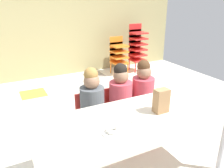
# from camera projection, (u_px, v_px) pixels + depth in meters

# --- Properties ---
(ground_plane) EXTENTS (6.12, 5.29, 0.02)m
(ground_plane) POSITION_uv_depth(u_px,v_px,m) (99.00, 140.00, 2.78)
(ground_plane) COLOR silver
(back_wall) EXTENTS (6.12, 0.10, 2.43)m
(back_wall) POSITION_uv_depth(u_px,v_px,m) (42.00, 17.00, 4.55)
(back_wall) COLOR tan
(back_wall) RESTS_ON ground_plane
(craft_table) EXTENTS (1.74, 0.78, 0.61)m
(craft_table) POSITION_uv_depth(u_px,v_px,m) (133.00, 124.00, 2.03)
(craft_table) COLOR beige
(craft_table) RESTS_ON ground_plane
(seated_child_near_camera) EXTENTS (0.34, 0.34, 0.92)m
(seated_child_near_camera) POSITION_uv_depth(u_px,v_px,m) (92.00, 101.00, 2.49)
(seated_child_near_camera) COLOR red
(seated_child_near_camera) RESTS_ON ground_plane
(seated_child_middle_seat) EXTENTS (0.35, 0.35, 0.92)m
(seated_child_middle_seat) POSITION_uv_depth(u_px,v_px,m) (120.00, 95.00, 2.64)
(seated_child_middle_seat) COLOR red
(seated_child_middle_seat) RESTS_ON ground_plane
(seated_child_far_right) EXTENTS (0.33, 0.33, 0.92)m
(seated_child_far_right) POSITION_uv_depth(u_px,v_px,m) (143.00, 90.00, 2.77)
(seated_child_far_right) COLOR red
(seated_child_far_right) RESTS_ON ground_plane
(kid_chair_orange_stack) EXTENTS (0.32, 0.30, 0.80)m
(kid_chair_orange_stack) POSITION_uv_depth(u_px,v_px,m) (118.00, 53.00, 5.00)
(kid_chair_orange_stack) COLOR orange
(kid_chair_orange_stack) RESTS_ON ground_plane
(kid_chair_red_stack) EXTENTS (0.32, 0.30, 1.04)m
(kid_chair_red_stack) POSITION_uv_depth(u_px,v_px,m) (137.00, 46.00, 5.16)
(kid_chair_red_stack) COLOR red
(kid_chair_red_stack) RESTS_ON ground_plane
(paper_bag_brown) EXTENTS (0.13, 0.09, 0.22)m
(paper_bag_brown) POSITION_uv_depth(u_px,v_px,m) (161.00, 101.00, 2.09)
(paper_bag_brown) COLOR #9E754C
(paper_bag_brown) RESTS_ON craft_table
(paper_plate_near_edge) EXTENTS (0.18, 0.18, 0.01)m
(paper_plate_near_edge) POSITION_uv_depth(u_px,v_px,m) (113.00, 132.00, 1.80)
(paper_plate_near_edge) COLOR white
(paper_plate_near_edge) RESTS_ON craft_table
(paper_plate_center_table) EXTENTS (0.18, 0.18, 0.01)m
(paper_plate_center_table) POSITION_uv_depth(u_px,v_px,m) (138.00, 119.00, 2.00)
(paper_plate_center_table) COLOR white
(paper_plate_center_table) RESTS_ON craft_table
(donut_powdered_on_plate) EXTENTS (0.11, 0.11, 0.03)m
(donut_powdered_on_plate) POSITION_uv_depth(u_px,v_px,m) (113.00, 130.00, 1.80)
(donut_powdered_on_plate) COLOR white
(donut_powdered_on_plate) RESTS_ON craft_table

